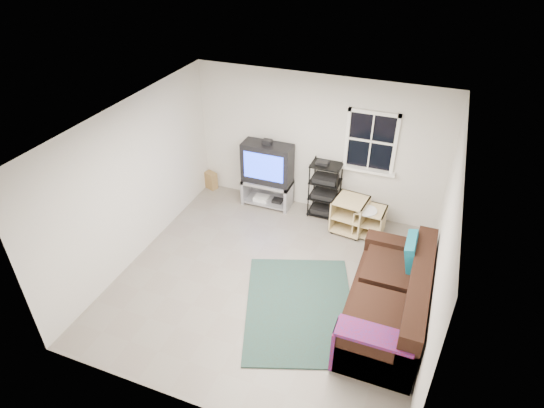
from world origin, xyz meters
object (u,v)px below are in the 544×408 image
at_px(side_table_left, 350,213).
at_px(sofa, 390,301).
at_px(side_table_right, 370,219).
at_px(tv_unit, 268,170).
at_px(av_rack, 325,192).

height_order(side_table_left, sofa, sofa).
relative_size(side_table_left, side_table_right, 1.15).
height_order(tv_unit, side_table_right, tv_unit).
height_order(tv_unit, av_rack, tv_unit).
bearing_deg(side_table_left, side_table_right, -2.56).
distance_m(av_rack, sofa, 2.74).
distance_m(tv_unit, side_table_left, 1.75).
xyz_separation_m(tv_unit, side_table_left, (1.68, -0.26, -0.41)).
distance_m(tv_unit, av_rack, 1.15).
xyz_separation_m(tv_unit, side_table_right, (2.04, -0.27, -0.44)).
height_order(av_rack, sofa, av_rack).
distance_m(side_table_left, sofa, 2.19).
bearing_deg(av_rack, side_table_right, -18.65).
distance_m(av_rack, side_table_left, 0.65).
bearing_deg(tv_unit, side_table_right, -7.64).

